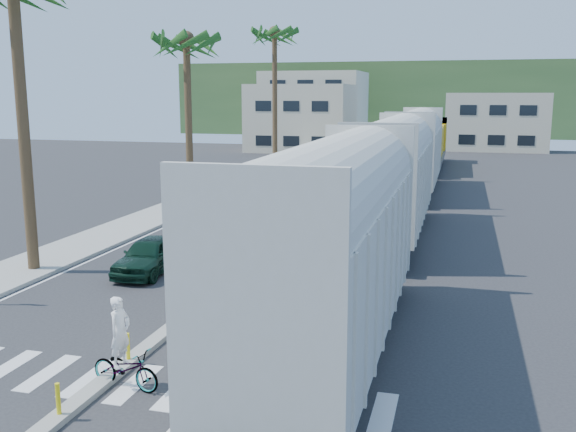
# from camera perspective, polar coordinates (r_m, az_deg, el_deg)

# --- Properties ---
(ground) EXTENTS (140.00, 140.00, 0.00)m
(ground) POSITION_cam_1_polar(r_m,az_deg,el_deg) (18.39, -12.43, -11.54)
(ground) COLOR #28282B
(ground) RESTS_ON ground
(sidewalk) EXTENTS (3.00, 90.00, 0.15)m
(sidewalk) POSITION_cam_1_polar(r_m,az_deg,el_deg) (43.84, -7.29, 1.76)
(sidewalk) COLOR gray
(sidewalk) RESTS_ON ground
(rails) EXTENTS (1.56, 100.00, 0.06)m
(rails) POSITION_cam_1_polar(r_m,az_deg,el_deg) (43.66, 10.90, 1.56)
(rails) COLOR black
(rails) RESTS_ON ground
(median) EXTENTS (0.45, 60.00, 0.85)m
(median) POSITION_cam_1_polar(r_m,az_deg,el_deg) (36.52, 2.09, 0.05)
(median) COLOR gray
(median) RESTS_ON ground
(crosswalk) EXTENTS (14.00, 2.20, 0.01)m
(crosswalk) POSITION_cam_1_polar(r_m,az_deg,el_deg) (16.79, -15.66, -13.90)
(crosswalk) COLOR silver
(crosswalk) RESTS_ON ground
(lane_markings) EXTENTS (9.42, 90.00, 0.01)m
(lane_markings) POSITION_cam_1_polar(r_m,az_deg,el_deg) (41.86, 0.78, 1.32)
(lane_markings) COLOR silver
(lane_markings) RESTS_ON ground
(freight_train) EXTENTS (3.00, 60.94, 5.85)m
(freight_train) POSITION_cam_1_polar(r_m,az_deg,el_deg) (36.75, 10.27, 4.39)
(freight_train) COLOR beige
(freight_train) RESTS_ON ground
(palm_trees) EXTENTS (3.50, 37.20, 13.75)m
(palm_trees) POSITION_cam_1_polar(r_m,az_deg,el_deg) (41.21, -8.39, 16.14)
(palm_trees) COLOR brown
(palm_trees) RESTS_ON ground
(buildings) EXTENTS (38.00, 27.00, 10.00)m
(buildings) POSITION_cam_1_polar(r_m,az_deg,el_deg) (87.90, 5.71, 9.11)
(buildings) COLOR beige
(buildings) RESTS_ON ground
(hillside) EXTENTS (80.00, 20.00, 12.00)m
(hillside) POSITION_cam_1_polar(r_m,az_deg,el_deg) (115.29, 11.29, 10.17)
(hillside) COLOR #385628
(hillside) RESTS_ON ground
(car_lead) EXTENTS (1.95, 4.30, 1.43)m
(car_lead) POSITION_cam_1_polar(r_m,az_deg,el_deg) (25.65, -12.19, -3.41)
(car_lead) COLOR black
(car_lead) RESTS_ON ground
(car_second) EXTENTS (2.19, 4.63, 1.45)m
(car_second) POSITION_cam_1_polar(r_m,az_deg,el_deg) (28.52, -8.29, -1.82)
(car_second) COLOR black
(car_second) RESTS_ON ground
(car_third) EXTENTS (2.54, 5.21, 1.45)m
(car_third) POSITION_cam_1_polar(r_m,az_deg,el_deg) (34.79, -5.04, 0.54)
(car_third) COLOR black
(car_third) RESTS_ON ground
(car_rear) EXTENTS (3.06, 5.37, 1.40)m
(car_rear) POSITION_cam_1_polar(r_m,az_deg,el_deg) (39.29, -1.38, 1.72)
(car_rear) COLOR #9FA1A4
(car_rear) RESTS_ON ground
(cyclist) EXTENTS (1.28, 2.09, 2.26)m
(cyclist) POSITION_cam_1_polar(r_m,az_deg,el_deg) (16.05, -14.35, -12.26)
(cyclist) COLOR #9EA0A5
(cyclist) RESTS_ON ground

